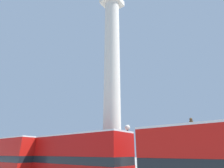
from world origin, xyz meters
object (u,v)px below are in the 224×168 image
Objects in this scene: monument_column at (112,86)px; equestrian_statue at (199,168)px; bus_c at (74,160)px; street_lamp at (128,148)px; bus_b at (5,158)px.

equestrian_statue is (8.03, 2.13, -8.98)m from monument_column.
street_lamp reaches higher than bus_c.
street_lamp is (12.71, 4.20, 0.91)m from bus_b.
monument_column is at bearing 36.30° from bus_b.
bus_b is at bearing -160.27° from equestrian_statue.
monument_column is at bearing 94.24° from bus_c.
monument_column is 2.48× the size of bus_b.
monument_column is at bearing 145.07° from street_lamp.
equestrian_statue reaches higher than bus_b.
bus_b is 13.42m from street_lamp.
monument_column is 4.18× the size of equestrian_statue.
street_lamp is (-4.67, -4.47, 1.61)m from equestrian_statue.
bus_c is 1.65× the size of equestrian_statue.
monument_column is 14.09m from bus_b.
equestrian_statue is (7.94, 7.71, -0.71)m from bus_c.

